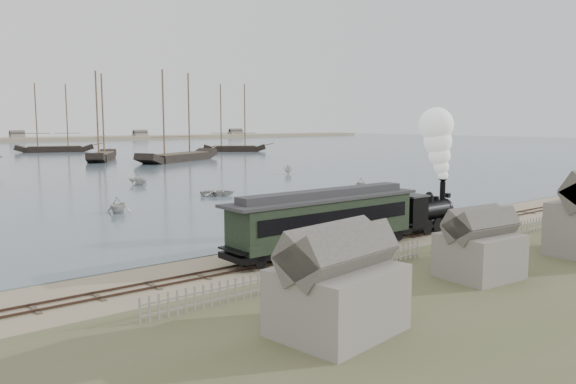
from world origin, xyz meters
TOP-DOWN VIEW (x-y plane):
  - ground at (0.00, 0.00)m, footprint 600.00×600.00m
  - rail_track at (0.00, -2.00)m, footprint 120.00×1.80m
  - picket_fence_west at (-6.50, -7.00)m, footprint 19.00×0.10m
  - picket_fence_east at (12.50, -7.50)m, footprint 15.00×0.10m
  - shed_left at (-10.00, -13.00)m, footprint 5.00×4.00m
  - shed_mid at (2.00, -12.00)m, footprint 4.00×3.50m
  - locomotive at (11.63, -2.00)m, footprint 7.63×2.85m
  - passenger_coach at (-0.55, -2.00)m, footprint 15.24×2.94m
  - beached_dinghy at (-1.87, 0.35)m, footprint 3.05×3.92m
  - rowboat_1 at (-4.87, 22.64)m, footprint 3.82×3.89m
  - rowboat_2 at (6.69, 12.80)m, footprint 4.26×3.18m
  - rowboat_3 at (9.21, 27.34)m, footprint 4.69×4.99m
  - rowboat_4 at (27.28, 21.25)m, footprint 3.60×3.46m
  - rowboat_5 at (33.32, 43.84)m, footprint 3.58×3.22m
  - rowboat_7 at (6.77, 44.14)m, footprint 4.13×3.96m
  - schooner_3 at (21.69, 97.00)m, footprint 13.54×19.04m
  - schooner_4 at (34.49, 84.39)m, footprint 25.39×17.20m
  - schooner_5 at (66.96, 110.83)m, footprint 17.76×13.28m
  - schooner_8 at (24.47, 141.50)m, footprint 21.92×10.93m

SIDE VIEW (x-z plane):
  - ground at x=0.00m, z-range 0.00..0.00m
  - picket_fence_west at x=-6.50m, z-range -0.60..0.60m
  - picket_fence_east at x=12.50m, z-range -0.60..0.60m
  - shed_left at x=-10.00m, z-range -2.05..2.05m
  - shed_mid at x=2.00m, z-range -1.80..1.80m
  - rail_track at x=0.00m, z-range -0.04..0.12m
  - beached_dinghy at x=-1.87m, z-range 0.00..0.74m
  - rowboat_3 at x=9.21m, z-range 0.06..0.90m
  - rowboat_5 at x=33.32m, z-range 0.06..1.42m
  - rowboat_4 at x=27.28m, z-range 0.06..1.52m
  - rowboat_2 at x=6.69m, z-range 0.06..1.61m
  - rowboat_1 at x=-4.87m, z-range 0.06..1.61m
  - rowboat_7 at x=6.77m, z-range 0.06..1.74m
  - passenger_coach at x=-0.55m, z-range 0.47..4.18m
  - locomotive at x=11.63m, z-range -0.37..9.15m
  - schooner_3 at x=21.69m, z-range 0.06..20.06m
  - schooner_4 at x=34.49m, z-range 0.06..20.06m
  - schooner_5 at x=66.96m, z-range 0.06..20.06m
  - schooner_8 at x=24.47m, z-range 0.06..20.06m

